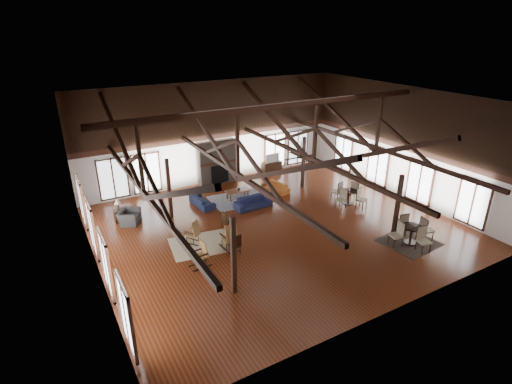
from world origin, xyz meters
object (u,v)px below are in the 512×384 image
sofa_orange (276,187)px  coffee_table (237,191)px  sofa_navy_front (253,202)px  tv_console (272,167)px  cafe_table_near (412,231)px  cafe_table_far (349,195)px  sofa_navy_left (202,201)px  armchair (129,217)px

sofa_orange → coffee_table: (-2.39, 0.15, 0.18)m
sofa_navy_front → sofa_orange: (2.22, 1.30, -0.04)m
sofa_navy_front → tv_console: (3.77, 4.27, 0.04)m
cafe_table_near → cafe_table_far: 4.52m
coffee_table → tv_console: (3.94, 2.81, -0.11)m
cafe_table_far → tv_console: bearing=98.0°
sofa_navy_left → tv_console: bearing=-70.4°
sofa_navy_front → sofa_orange: sofa_navy_front is taller
sofa_navy_left → tv_console: size_ratio=1.38×
sofa_navy_front → cafe_table_far: bearing=-26.3°
sofa_navy_left → coffee_table: (2.07, -0.08, 0.17)m
coffee_table → cafe_table_far: size_ratio=0.62×
sofa_orange → coffee_table: bearing=-105.2°
sofa_orange → coffee_table: size_ratio=1.33×
sofa_navy_left → cafe_table_near: 10.44m
sofa_navy_front → sofa_navy_left: bearing=143.9°
cafe_table_near → cafe_table_far: cafe_table_near is taller
sofa_navy_left → tv_console: 6.60m
armchair → cafe_table_near: 13.08m
armchair → cafe_table_near: cafe_table_near is taller
coffee_table → armchair: 5.92m
sofa_navy_front → cafe_table_near: 7.89m
coffee_table → sofa_navy_front: bearing=-82.5°
cafe_table_far → sofa_orange: bearing=125.5°
sofa_navy_front → coffee_table: (-0.17, 1.46, 0.14)m
sofa_orange → cafe_table_near: bearing=2.8°
armchair → cafe_table_far: 11.31m
sofa_orange → armchair: bearing=-102.0°
sofa_orange → coffee_table: sofa_orange is taller
cafe_table_near → sofa_orange: bearing=104.4°
sofa_navy_front → sofa_navy_left: (-2.24, 1.53, -0.03)m
sofa_navy_left → sofa_orange: (4.46, -0.23, -0.01)m
cafe_table_near → tv_console: 10.91m
armchair → cafe_table_far: size_ratio=0.50×
armchair → sofa_navy_left: bearing=-56.7°
cafe_table_near → coffee_table: bearing=118.7°
sofa_navy_front → sofa_navy_left: 2.71m
sofa_orange → armchair: (-8.31, 0.05, 0.08)m
sofa_navy_front → armchair: bearing=165.7°
sofa_navy_front → cafe_table_near: (4.26, -6.63, 0.27)m
sofa_navy_front → coffee_table: size_ratio=1.54×
cafe_table_near → tv_console: size_ratio=1.67×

